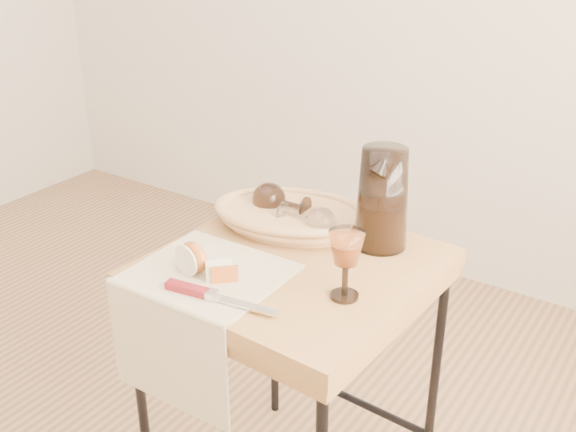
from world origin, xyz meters
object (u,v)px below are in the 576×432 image
Objects in this scene: goblet_lying_a at (284,203)px; table_knife at (216,295)px; bread_basket at (291,218)px; wine_goblet at (346,265)px; pitcher at (382,198)px; apple_half at (194,257)px; goblet_lying_b at (304,218)px; side_table at (292,391)px; tea_towel at (209,273)px.

goblet_lying_a reaches higher than table_knife.
bread_basket is 2.29× the size of wine_goblet.
goblet_lying_a is at bearing -154.35° from pitcher.
apple_half is 0.31× the size of table_knife.
wine_goblet is (0.22, -0.19, 0.03)m from goblet_lying_b.
pitcher is 1.12× the size of table_knife.
bread_basket is 1.39× the size of table_knife.
goblet_lying_a is at bearing 137.61° from bread_basket.
apple_half reaches higher than table_knife.
goblet_lying_b reaches higher than apple_half.
side_table is 9.63× the size of apple_half.
tea_towel is 4.14× the size of apple_half.
side_table is 0.54m from pitcher.
goblet_lying_a is 0.56× the size of table_knife.
goblet_lying_b is at bearing 80.57° from apple_half.
goblet_lying_b is 0.30m from apple_half.
tea_towel is 0.28m from goblet_lying_b.
wine_goblet reaches higher than apple_half.
pitcher is at bearing -5.37° from bread_basket.
apple_half is at bearing -114.81° from bread_basket.
goblet_lying_b reaches higher than tea_towel.
goblet_lying_b is (0.07, 0.27, 0.04)m from tea_towel.
tea_towel is 0.31m from goblet_lying_a.
apple_half is at bearing 141.65° from table_knife.
apple_half is (-0.02, -0.32, -0.01)m from goblet_lying_a.
bread_basket reaches higher than side_table.
table_knife is at bearing -96.30° from bread_basket.
goblet_lying_b reaches higher than side_table.
wine_goblet is (0.30, -0.22, 0.02)m from goblet_lying_a.
wine_goblet is at bearing 139.82° from goblet_lying_a.
tea_towel is 2.10× the size of wine_goblet.
tea_towel is at bearing -111.09° from goblet_lying_b.
tea_towel is at bearing 37.54° from apple_half.
goblet_lying_b reaches higher than bread_basket.
goblet_lying_b is at bearing -37.62° from bread_basket.
pitcher is (0.25, 0.03, 0.07)m from goblet_lying_a.
goblet_lying_a reaches higher than apple_half.
bread_basket is 1.24× the size of pitcher.
wine_goblet is at bearing -46.85° from goblet_lying_b.
pitcher is at bearing 53.09° from tea_towel.
side_table is 0.47m from goblet_lying_a.
bread_basket is 2.96× the size of goblet_lying_b.
pitcher is at bearing -177.64° from goblet_lying_a.
bread_basket is 4.51× the size of apple_half.
wine_goblet is 0.61× the size of table_knife.
tea_towel is at bearing -110.07° from bread_basket.
goblet_lying_a is 1.81× the size of apple_half.
goblet_lying_b is 0.77× the size of wine_goblet.
goblet_lying_b is (-0.05, 0.12, 0.42)m from side_table.
bread_basket is at bearing 90.93° from table_knife.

